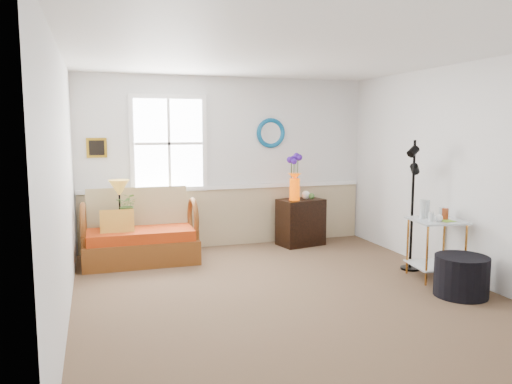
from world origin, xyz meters
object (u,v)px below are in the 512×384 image
object	(u,v)px
lamp_stand	(118,239)
floor_lamp	(412,206)
loveseat	(140,226)
cabinet	(301,222)
ottoman	(461,276)
side_table	(436,249)

from	to	relation	value
lamp_stand	floor_lamp	distance (m)	3.96
lamp_stand	floor_lamp	bearing A→B (deg)	-23.95
lamp_stand	floor_lamp	size ratio (longest dim) A/B	0.37
loveseat	cabinet	xyz separation A→B (m)	(2.49, 0.25, -0.13)
floor_lamp	ottoman	bearing A→B (deg)	-109.38
floor_lamp	side_table	bearing A→B (deg)	-97.87
loveseat	cabinet	distance (m)	2.50
floor_lamp	ottoman	world-z (taller)	floor_lamp
side_table	floor_lamp	xyz separation A→B (m)	(-0.05, 0.43, 0.47)
loveseat	side_table	bearing A→B (deg)	-29.10
loveseat	floor_lamp	xyz separation A→B (m)	(3.30, -1.46, 0.34)
cabinet	floor_lamp	xyz separation A→B (m)	(0.82, -1.71, 0.48)
cabinet	loveseat	bearing A→B (deg)	174.43
lamp_stand	ottoman	distance (m)	4.38
cabinet	side_table	xyz separation A→B (m)	(0.86, -2.15, 0.00)
lamp_stand	cabinet	bearing A→B (deg)	2.52
side_table	floor_lamp	world-z (taller)	floor_lamp
loveseat	side_table	world-z (taller)	loveseat
lamp_stand	side_table	size ratio (longest dim) A/B	0.85
lamp_stand	cabinet	world-z (taller)	cabinet
ottoman	lamp_stand	bearing A→B (deg)	142.84
lamp_stand	side_table	bearing A→B (deg)	-29.10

